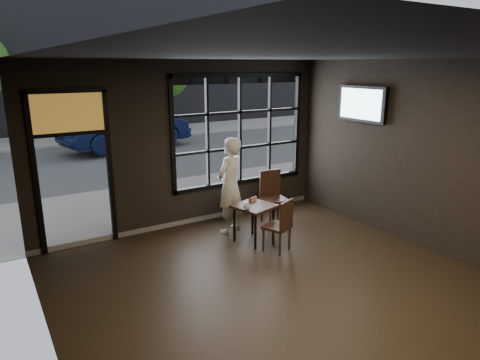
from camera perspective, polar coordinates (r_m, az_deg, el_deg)
floor at (r=6.07m, az=8.06°, el=-15.92°), size 6.00×7.00×0.02m
ceiling at (r=5.21m, az=9.42°, el=16.09°), size 6.00×7.00×0.02m
wall_left at (r=4.24m, az=-24.32°, el=-7.12°), size 0.04×7.00×3.20m
wall_right at (r=7.67m, az=26.08°, el=2.26°), size 0.04×7.00×3.20m
window_frame at (r=8.85m, az=-0.03°, el=6.67°), size 3.06×0.12×2.28m
stained_transom at (r=7.59m, az=-21.97°, el=8.35°), size 1.20×0.06×0.70m
street_asphalt at (r=28.32m, az=-24.89°, el=7.45°), size 60.00×41.00×0.04m
cafe_table at (r=7.74m, az=1.87°, el=-5.76°), size 0.79×0.79×0.69m
chair_near at (r=7.34m, az=4.94°, el=-5.99°), size 0.53×0.53×0.93m
chair_window at (r=8.58m, az=4.63°, el=-2.38°), size 0.52×0.52×1.06m
man at (r=8.01m, az=-1.34°, el=-0.74°), size 0.79×0.69×1.83m
hotdog at (r=7.84m, az=1.72°, el=-2.59°), size 0.22×0.15×0.06m
cup at (r=7.37m, az=0.93°, el=-3.62°), size 0.14×0.14×0.10m
tv at (r=8.61m, az=15.96°, el=9.74°), size 0.13×1.16×0.68m
navy_car at (r=16.52m, az=-14.86°, el=6.92°), size 4.96×2.57×1.56m
tree_right at (r=20.50m, az=-9.97°, el=13.83°), size 2.25×2.25×3.84m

